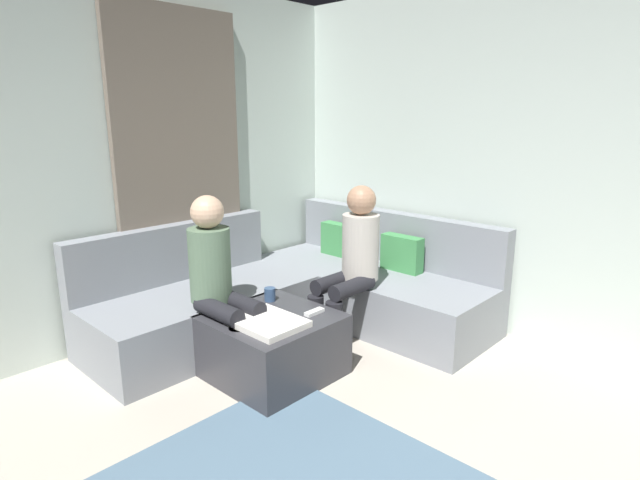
{
  "coord_description": "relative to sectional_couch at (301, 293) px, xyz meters",
  "views": [
    {
      "loc": [
        0.78,
        -0.92,
        1.73
      ],
      "look_at": [
        -1.63,
        1.63,
        0.85
      ],
      "focal_mm": 28.89,
      "sensor_mm": 36.0,
      "label": 1
    }
  ],
  "objects": [
    {
      "name": "curtain_panel",
      "position": [
        -0.76,
        -0.58,
        0.97
      ],
      "size": [
        0.06,
        1.1,
        2.5
      ],
      "primitive_type": "cube",
      "color": "#726659",
      "rests_on": "ground_plane"
    },
    {
      "name": "person_on_couch_back",
      "position": [
        0.5,
        0.06,
        0.38
      ],
      "size": [
        0.3,
        0.6,
        1.2
      ],
      "rotation": [
        0.0,
        0.0,
        3.14
      ],
      "color": "black",
      "rests_on": "ground_plane"
    },
    {
      "name": "person_on_couch_side",
      "position": [
        0.15,
        -0.9,
        0.38
      ],
      "size": [
        0.6,
        0.3,
        1.2
      ],
      "rotation": [
        0.0,
        0.0,
        -1.57
      ],
      "color": "black",
      "rests_on": "ground_plane"
    },
    {
      "name": "folded_blanket",
      "position": [
        0.55,
        -0.84,
        0.16
      ],
      "size": [
        0.44,
        0.36,
        0.04
      ],
      "primitive_type": "cube",
      "color": "white",
      "rests_on": "ottoman"
    },
    {
      "name": "coffee_mug",
      "position": [
        0.23,
        -0.54,
        0.19
      ],
      "size": [
        0.08,
        0.08,
        0.1
      ],
      "primitive_type": "cylinder",
      "color": "#334C72",
      "rests_on": "ottoman"
    },
    {
      "name": "sectional_couch",
      "position": [
        0.0,
        0.0,
        0.0
      ],
      "size": [
        2.1,
        2.55,
        0.87
      ],
      "color": "gray",
      "rests_on": "ground_plane"
    },
    {
      "name": "game_remote",
      "position": [
        0.63,
        -0.5,
        0.15
      ],
      "size": [
        0.05,
        0.15,
        0.02
      ],
      "primitive_type": "cube",
      "color": "white",
      "rests_on": "ottoman"
    },
    {
      "name": "ottoman",
      "position": [
        0.45,
        -0.72,
        -0.07
      ],
      "size": [
        0.76,
        0.76,
        0.42
      ],
      "primitive_type": "cube",
      "color": "#333338",
      "rests_on": "ground_plane"
    }
  ]
}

